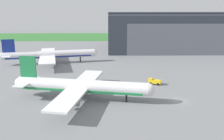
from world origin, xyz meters
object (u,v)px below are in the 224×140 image
object	(u,v)px
airliner_far_left	(49,55)
airliner_near_right	(81,86)
maintenance_hangar	(178,32)
pushback_tractor	(154,81)

from	to	relation	value
airliner_far_left	airliner_near_right	xyz separation A→B (m)	(20.60, -48.97, -0.17)
maintenance_hangar	airliner_far_left	xyz separation A→B (m)	(-71.78, -37.50, -6.90)
maintenance_hangar	airliner_near_right	xyz separation A→B (m)	(-51.18, -86.47, -7.07)
airliner_far_left	pushback_tractor	size ratio (longest dim) A/B	9.66
airliner_near_right	maintenance_hangar	bearing A→B (deg)	59.38
airliner_far_left	pushback_tractor	xyz separation A→B (m)	(45.07, -34.41, -3.12)
airliner_far_left	pushback_tractor	distance (m)	56.79
airliner_far_left	airliner_near_right	size ratio (longest dim) A/B	1.07
maintenance_hangar	airliner_near_right	distance (m)	100.73
pushback_tractor	maintenance_hangar	bearing A→B (deg)	69.62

